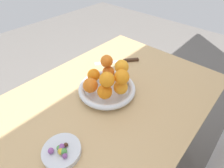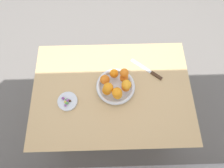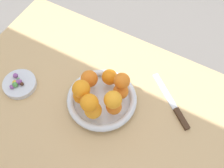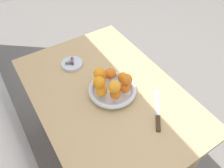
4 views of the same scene
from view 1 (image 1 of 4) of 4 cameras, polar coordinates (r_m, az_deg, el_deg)
The scene contains 22 objects.
dining_table at distance 0.87m, azimuth -1.44°, elevation -8.60°, with size 1.10×0.76×0.74m.
fruit_bowl at distance 0.82m, azimuth -1.65°, elevation -1.66°, with size 0.26×0.26×0.04m.
candy_dish at distance 0.66m, azimuth -16.07°, elevation -20.34°, with size 0.13×0.13×0.02m, color silver.
orange_0 at distance 0.76m, azimuth -7.08°, elevation -0.44°, with size 0.07×0.07×0.07m, color orange.
orange_1 at distance 0.73m, azimuth -2.37°, elevation -2.54°, with size 0.06×0.06×0.06m, color orange.
orange_2 at distance 0.75m, azimuth 2.84°, elevation -1.04°, with size 0.06×0.06×0.06m, color orange.
orange_3 at distance 0.81m, azimuth 2.90°, elevation 2.24°, with size 0.06×0.06×0.06m, color orange.
orange_4 at distance 0.84m, azimuth -1.17°, elevation 3.98°, with size 0.06×0.06×0.06m, color orange.
orange_5 at distance 0.82m, azimuth -5.99°, elevation 2.91°, with size 0.06×0.06×0.06m, color orange.
orange_6 at distance 0.77m, azimuth 3.17°, elevation 5.65°, with size 0.06×0.06×0.06m, color orange.
orange_7 at distance 0.70m, azimuth 3.20°, elevation 2.30°, with size 0.06×0.06×0.06m, color orange.
orange_8 at distance 0.69m, azimuth -1.64°, elevation 1.45°, with size 0.06×0.06×0.06m, color orange.
orange_9 at distance 0.81m, azimuth -1.75°, elevation 7.47°, with size 0.06×0.06×0.06m, color orange.
candy_ball_0 at distance 0.62m, azimuth -15.17°, elevation -21.69°, with size 0.02×0.02×0.02m, color #8C4C99.
candy_ball_1 at distance 0.63m, azimuth -15.48°, elevation -20.46°, with size 0.02×0.02×0.02m, color #4C9947.
candy_ball_2 at distance 0.63m, azimuth -16.34°, elevation -20.34°, with size 0.02×0.02×0.02m, color gold.
candy_ball_3 at distance 0.64m, azimuth -16.12°, elevation -19.07°, with size 0.02×0.02×0.02m, color #8C4C99.
candy_ball_4 at distance 0.64m, azimuth -16.83°, elevation -19.34°, with size 0.02×0.02×0.02m, color #4C9947.
candy_ball_5 at distance 0.64m, azimuth -19.32°, elevation -19.88°, with size 0.02×0.02×0.02m, color #8C4C99.
candy_ball_6 at distance 0.64m, azimuth -16.22°, elevation -19.69°, with size 0.02×0.02×0.02m, color #8C4C99.
candy_ball_7 at distance 0.64m, azimuth -14.85°, elevation -18.65°, with size 0.01×0.01×0.01m, color #472819.
knife at distance 1.04m, azimuth 2.91°, elevation 7.43°, with size 0.22×0.18×0.01m.
Camera 1 is at (0.41, 0.40, 1.31)m, focal length 28.00 mm.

